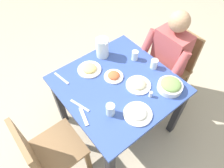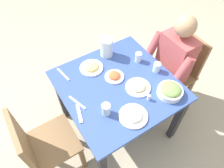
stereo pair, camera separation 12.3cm
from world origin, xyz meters
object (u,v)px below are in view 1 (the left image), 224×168
object	(u,v)px
dining_table	(118,91)
chair_far	(47,152)
salt_shaker	(151,94)
chair_near	(173,64)
plate_beans	(138,84)
plate_rice_curry	(114,76)
diner_near	(162,62)
water_glass_near_left	(154,64)
water_glass_far_left	(110,110)
water_glass_by_pitcher	(135,55)
salad_bowl	(170,86)
water_pitcher	(102,48)
plate_fries	(89,69)
plate_yoghurt	(138,113)

from	to	relation	value
dining_table	chair_far	xyz separation A→B (m)	(-0.05, 0.77, -0.12)
dining_table	salt_shaker	world-z (taller)	salt_shaker
chair_near	plate_beans	xyz separation A→B (m)	(-0.11, 0.65, 0.25)
plate_rice_curry	chair_near	bearing A→B (deg)	-97.40
chair_near	diner_near	bearing A→B (deg)	90.00
water_glass_near_left	water_glass_far_left	size ratio (longest dim) A/B	0.87
plate_rice_curry	water_glass_near_left	size ratio (longest dim) A/B	1.88
dining_table	plate_beans	bearing A→B (deg)	-136.21
chair_near	salt_shaker	world-z (taller)	chair_near
chair_far	diner_near	size ratio (longest dim) A/B	0.75
plate_beans	water_glass_by_pitcher	xyz separation A→B (m)	(0.26, -0.20, 0.03)
water_glass_by_pitcher	water_glass_far_left	bearing A→B (deg)	120.55
plate_beans	salt_shaker	size ratio (longest dim) A/B	3.94
chair_far	salad_bowl	bearing A→B (deg)	-104.10
dining_table	chair_far	size ratio (longest dim) A/B	1.08
water_pitcher	plate_rice_curry	distance (m)	0.31
chair_far	plate_rice_curry	bearing A→B (deg)	-80.91
salad_bowl	water_glass_by_pitcher	size ratio (longest dim) A/B	2.21
chair_near	water_glass_by_pitcher	xyz separation A→B (m)	(0.15, 0.45, 0.28)
chair_near	chair_far	world-z (taller)	same
chair_near	plate_beans	world-z (taller)	chair_near
dining_table	water_glass_near_left	xyz separation A→B (m)	(-0.06, -0.38, 0.16)
dining_table	plate_rice_curry	bearing A→B (deg)	-12.00
chair_far	plate_beans	world-z (taller)	chair_far
salad_bowl	water_glass_near_left	bearing A→B (deg)	-16.41
salad_bowl	salt_shaker	size ratio (longest dim) A/B	3.84
dining_table	salad_bowl	xyz separation A→B (m)	(-0.31, -0.30, 0.16)
chair_far	water_pitcher	distance (m)	1.02
plate_rice_curry	water_glass_far_left	size ratio (longest dim) A/B	1.64
plate_fries	water_glass_by_pitcher	world-z (taller)	water_glass_by_pitcher
chair_far	salt_shaker	bearing A→B (deg)	-104.10
plate_fries	water_glass_near_left	size ratio (longest dim) A/B	2.37
water_pitcher	plate_yoghurt	bearing A→B (deg)	164.87
chair_near	plate_yoghurt	xyz separation A→B (m)	(-0.31, 0.85, 0.25)
salad_bowl	plate_beans	size ratio (longest dim) A/B	0.97
salad_bowl	diner_near	bearing A→B (deg)	-41.25
water_glass_near_left	diner_near	bearing A→B (deg)	-78.13
dining_table	chair_far	bearing A→B (deg)	93.38
dining_table	plate_beans	xyz separation A→B (m)	(-0.13, -0.12, 0.13)
dining_table	salt_shaker	distance (m)	0.33
water_glass_near_left	water_glass_by_pitcher	xyz separation A→B (m)	(0.19, 0.06, 0.00)
plate_beans	plate_rice_curry	bearing A→B (deg)	26.76
plate_rice_curry	water_glass_by_pitcher	size ratio (longest dim) A/B	1.82
water_glass_far_left	salt_shaker	distance (m)	0.36
chair_near	water_glass_by_pitcher	size ratio (longest dim) A/B	9.41
dining_table	plate_fries	xyz separation A→B (m)	(0.28, 0.10, 0.13)
plate_rice_curry	salt_shaker	size ratio (longest dim) A/B	3.15
plate_fries	salt_shaker	xyz separation A→B (m)	(-0.55, -0.22, 0.01)
diner_near	plate_fries	world-z (taller)	diner_near
dining_table	salad_bowl	size ratio (longest dim) A/B	4.59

